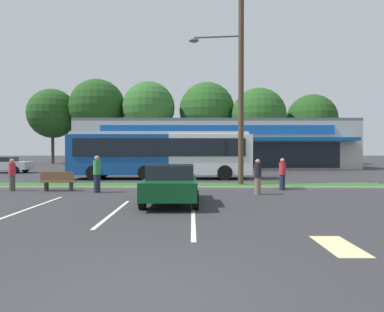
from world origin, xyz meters
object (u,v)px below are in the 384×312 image
Objects in this scene: car_1 at (5,164)px; pedestrian_by_pole at (97,174)px; pedestrian_near_bench at (282,174)px; utility_pole at (239,76)px; car_2 at (171,183)px; pedestrian_mid at (258,177)px; pedestrian_far at (12,175)px; car_0 at (181,164)px; bus_stop_bench at (58,181)px; city_bus at (161,153)px.

car_1 is 2.47× the size of pedestrian_by_pole.
car_1 is 24.55m from pedestrian_near_bench.
utility_pole is 2.70× the size of car_2.
pedestrian_far is (-11.72, 1.38, -0.01)m from pedestrian_mid.
car_0 reaches higher than car_1.
pedestrian_mid is (3.92, -15.31, 0.01)m from car_0.
bus_stop_bench is 6.90m from car_2.
pedestrian_by_pole is at bearing -158.58° from utility_pole.
bus_stop_bench is 0.34× the size of car_0.
car_0 is 14.97m from pedestrian_by_pole.
bus_stop_bench is at bearing 56.33° from car_2.
utility_pole is 6.59× the size of pedestrian_by_pole.
bus_stop_bench is 1.01× the size of pedestrian_near_bench.
car_0 is at bearing 79.68° from city_bus.
pedestrian_near_bench is at bearing -45.36° from city_bus.
pedestrian_by_pole is (11.96, -13.84, 0.14)m from car_1.
utility_pole reaches higher than city_bus.
pedestrian_mid is (7.40, -0.75, -0.07)m from pedestrian_by_pole.
city_bus is 7.92× the size of pedestrian_far.
utility_pole is at bearing -130.12° from pedestrian_near_bench.
city_bus is 9.69m from pedestrian_far.
pedestrian_near_bench is (6.67, -6.60, -0.97)m from city_bus.
city_bus reaches higher than pedestrian_by_pole.
utility_pole is 7.15× the size of bus_stop_bench.
city_bus is at bearing 44.13° from pedestrian_mid.
pedestrian_near_bench is (20.94, -12.81, 0.06)m from car_1.
city_bus is 7.15× the size of pedestrian_by_pole.
car_1 is 15.26m from pedestrian_far.
car_1 is at bearing -53.22° from bus_stop_bench.
car_0 is at bearing 106.69° from utility_pole.
pedestrian_mid is at bearing -69.30° from pedestrian_by_pole.
bus_stop_bench is at bearing -122.35° from city_bus.
pedestrian_far is at bearing 60.73° from car_0.
bus_stop_bench is 16.55m from car_1.
car_1 reaches higher than bus_stop_bench.
pedestrian_by_pole reaches higher than car_0.
car_1 is (-14.26, 6.20, -1.03)m from city_bus.
pedestrian_by_pole is at bearing -107.43° from city_bus.
city_bus is 15.59m from car_1.
pedestrian_mid is at bearing -78.32° from pedestrian_far.
pedestrian_mid is (-1.58, -1.78, 0.00)m from pedestrian_near_bench.
pedestrian_by_pole is 7.44m from pedestrian_mid.
car_0 is 17.80m from car_2.
utility_pole is 5.89m from pedestrian_near_bench.
bus_stop_bench is 2.29m from pedestrian_far.
car_2 is at bearing 90.65° from car_0.
pedestrian_by_pole is (-2.30, -7.63, -0.89)m from city_bus.
car_0 is (-3.54, 11.80, -5.29)m from utility_pole.
car_0 is 15.96m from pedestrian_far.
car_1 is 18.29m from pedestrian_by_pole.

